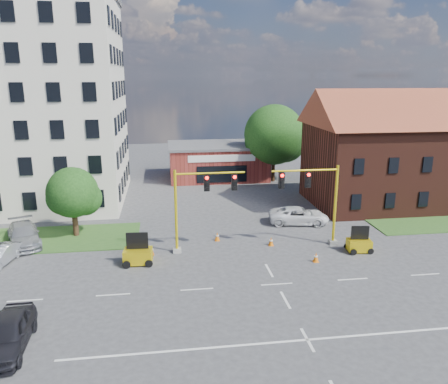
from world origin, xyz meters
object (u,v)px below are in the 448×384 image
Objects in this scene: signal_mast_east at (315,196)px; trailer_west at (138,255)px; trailer_east at (359,244)px; pickup_white at (299,216)px; signal_mast_west at (199,200)px; sedan_dark at (7,334)px.

trailer_west is at bearing -172.66° from signal_mast_east.
trailer_east is 7.23m from pickup_white.
sedan_dark is (-10.00, -10.77, -3.10)m from signal_mast_west.
signal_mast_west is at bearing 180.00° from signal_mast_east.
pickup_white is at bearing 37.26° from sedan_dark.
trailer_east is (2.97, -1.72, -3.32)m from signal_mast_east.
sedan_dark is (-5.62, -9.08, 0.14)m from trailer_west.
sedan_dark is (-18.71, -10.77, -3.10)m from signal_mast_east.
trailer_west is 16.06m from trailer_east.
signal_mast_west reaches higher than pickup_white.
signal_mast_east is 1.19× the size of pickup_white.
sedan_dark is at bearing -150.08° from signal_mast_east.
signal_mast_west is at bearing 24.85° from trailer_west.
trailer_west reaches higher than trailer_east.
signal_mast_east reaches higher than trailer_west.
trailer_east is (16.06, -0.04, -0.09)m from trailer_west.
trailer_east is at bearing -149.85° from pickup_white.
pickup_white is 24.87m from sedan_dark.
signal_mast_east reaches higher than pickup_white.
trailer_west is 1.14× the size of trailer_east.
signal_mast_east is 21.80m from sedan_dark.
trailer_west is 15.15m from pickup_white.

